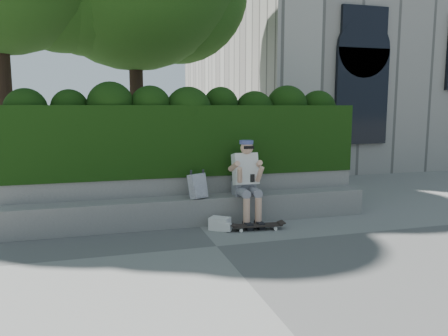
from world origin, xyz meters
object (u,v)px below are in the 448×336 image
object	(u,v)px
skateboard	(257,226)
backpack_ground	(220,224)
person	(246,178)
backpack_plaid	(198,186)

from	to	relation	value
skateboard	backpack_ground	world-z (taller)	backpack_ground
backpack_ground	person	bearing A→B (deg)	66.99
skateboard	backpack_plaid	size ratio (longest dim) A/B	2.02
person	backpack_plaid	xyz separation A→B (m)	(-0.81, 0.08, -0.10)
person	backpack_ground	world-z (taller)	person
backpack_plaid	backpack_ground	world-z (taller)	backpack_plaid
person	backpack_plaid	size ratio (longest dim) A/B	3.46
backpack_ground	backpack_plaid	bearing A→B (deg)	165.21
skateboard	backpack_ground	distance (m)	0.59
person	backpack_ground	distance (m)	0.89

